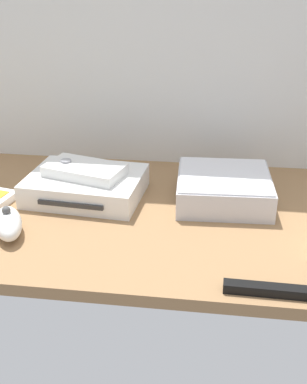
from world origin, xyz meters
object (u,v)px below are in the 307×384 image
remote_nunchuk (8,223)px  game_console (86,186)px  remote_classic_pad (85,170)px  mini_computer (224,188)px

remote_nunchuk → game_console: bearing=34.6°
remote_nunchuk → remote_classic_pad: (8.95, 15.51, 3.37)cm
mini_computer → remote_classic_pad: size_ratio=1.11×
mini_computer → remote_nunchuk: mini_computer is taller
game_console → remote_nunchuk: bearing=-115.4°
game_console → remote_classic_pad: bearing=-128.6°
mini_computer → remote_classic_pad: (-25.88, -1.49, 2.77)cm
game_console → remote_classic_pad: 3.21cm
remote_classic_pad → game_console: bearing=62.1°
game_console → mini_computer: bearing=7.9°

